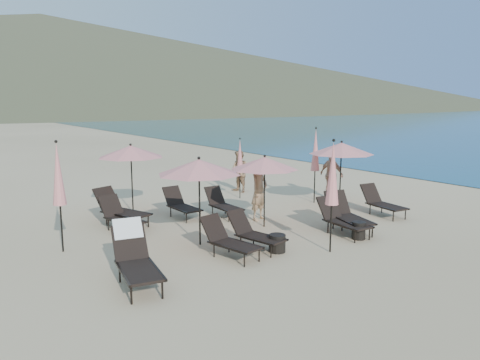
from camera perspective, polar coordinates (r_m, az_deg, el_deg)
ground at (r=13.28m, az=11.11°, el=-6.50°), size 800.00×800.00×0.00m
volcanic_headland at (r=322.50m, az=-20.91°, el=13.13°), size 690.00×690.00×55.00m
lounger_0 at (r=9.75m, az=-12.69°, el=-9.05°), size 1.02×1.99×1.19m
lounger_1 at (r=11.10m, az=-1.40°, el=-7.26°), size 0.90×1.67×0.91m
lounger_2 at (r=11.69m, az=1.76°, el=-6.42°), size 0.91×1.65×0.89m
lounger_3 at (r=13.22m, az=12.30°, el=-4.60°), size 0.75×1.71×0.96m
lounger_4 at (r=13.64m, az=12.94°, el=-4.05°), size 1.15×1.91×1.03m
lounger_5 at (r=15.71m, az=16.91°, el=-2.58°), size 0.83×1.69×0.94m
lounger_6 at (r=13.72m, az=-14.35°, el=-4.21°), size 0.88×1.70×0.93m
lounger_7 at (r=14.32m, az=-14.40°, el=-3.39°), size 1.28×1.97×1.06m
lounger_8 at (r=14.91m, az=-7.20°, el=-2.94°), size 0.66×1.59×0.90m
lounger_9 at (r=14.93m, az=-2.12°, el=-2.89°), size 0.59×1.53×0.88m
umbrella_open_0 at (r=11.73m, az=-5.02°, el=1.59°), size 2.12×2.12×2.28m
umbrella_open_1 at (r=13.46m, az=3.02°, el=2.06°), size 1.97×1.97×2.12m
umbrella_open_2 at (r=16.14m, az=12.26°, el=3.77°), size 2.17×2.17×2.33m
umbrella_open_3 at (r=15.54m, az=-13.17°, el=3.40°), size 2.13×2.13×2.29m
umbrella_closed_0 at (r=11.34m, az=11.22°, el=0.71°), size 0.32×0.32×2.77m
umbrella_closed_1 at (r=16.90m, az=9.19°, el=3.58°), size 0.32×0.32×2.73m
umbrella_closed_2 at (r=11.96m, az=-21.29°, el=0.59°), size 0.32×0.32×2.74m
umbrella_closed_3 at (r=17.50m, az=-0.01°, el=2.91°), size 0.27×0.27×2.29m
side_table_0 at (r=11.54m, az=4.56°, el=-7.69°), size 0.41×0.41×0.44m
side_table_1 at (r=12.93m, az=14.27°, el=-5.98°), size 0.36×0.36×0.47m
beachgoer_a at (r=14.41m, az=2.35°, el=-1.33°), size 0.77×0.62×1.82m
beachgoer_b at (r=18.78m, az=-0.05°, el=1.04°), size 0.75×0.90×1.68m
beachgoer_c at (r=17.96m, az=11.11°, el=0.65°), size 0.51×1.08×1.79m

